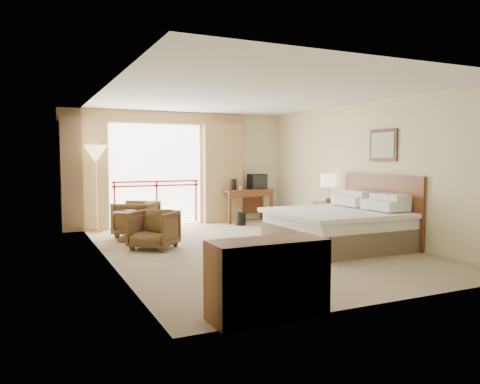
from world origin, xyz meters
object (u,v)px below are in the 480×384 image
bed (339,226)px  nightstand (329,217)px  floor_lamp (96,157)px  armchair_far (136,236)px  side_table (127,221)px  dresser (268,279)px  tv (257,182)px  armchair_near (154,249)px  table_lamp (328,181)px  wastebasket (241,219)px  desk (246,196)px

bed → nightstand: 1.57m
floor_lamp → armchair_far: bearing=-53.7°
side_table → floor_lamp: bearing=104.8°
side_table → floor_lamp: 1.90m
dresser → tv: bearing=61.5°
armchair_near → side_table: bearing=147.4°
tv → dresser: size_ratio=0.35×
nightstand → side_table: 4.22m
table_lamp → tv: (-0.54, 2.30, -0.11)m
table_lamp → dresser: bearing=-131.6°
wastebasket → dresser: dresser is taller
armchair_far → bed: bearing=84.0°
table_lamp → tv: bearing=103.1°
desk → wastebasket: size_ratio=4.20×
table_lamp → desk: size_ratio=0.46×
bed → desk: bed is taller
wastebasket → dresser: bearing=-112.5°
armchair_near → side_table: (-0.27, 0.95, 0.40)m
armchair_near → side_table: side_table is taller
nightstand → side_table: nightstand is taller
bed → desk: 3.79m
side_table → dresser: dresser is taller
side_table → floor_lamp: floor_lamp is taller
table_lamp → desk: table_lamp is taller
armchair_near → side_table: size_ratio=1.30×
desk → side_table: desk is taller
desk → floor_lamp: 3.81m
tv → floor_lamp: size_ratio=0.22×
tv → wastebasket: size_ratio=1.42×
table_lamp → armchair_far: bearing=161.8°
desk → tv: size_ratio=2.96×
nightstand → dresser: bearing=-135.4°
side_table → dresser: 4.96m
desk → armchair_far: (-3.02, -1.09, -0.64)m
bed → dresser: 4.05m
bed → wastebasket: size_ratio=7.13×
tv → floor_lamp: floor_lamp is taller
side_table → armchair_near: bearing=-73.8°
tv → armchair_near: size_ratio=0.56×
tv → desk: bearing=164.6°
nightstand → wastebasket: 2.23m
table_lamp → wastebasket: table_lamp is taller
table_lamp → floor_lamp: 5.03m
tv → side_table: size_ratio=0.73×
table_lamp → wastebasket: size_ratio=1.94×
tv → wastebasket: bearing=-147.9°
armchair_near → floor_lamp: size_ratio=0.40×
nightstand → armchair_near: nightstand is taller
wastebasket → armchair_near: armchair_near is taller
nightstand → table_lamp: 0.79m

